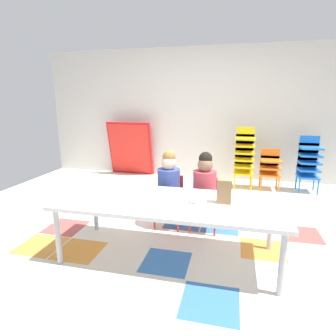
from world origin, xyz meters
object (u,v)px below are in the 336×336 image
(craft_table, at_px, (169,205))
(kid_chair_yellow_stack, at_px, (244,155))
(seated_child_middle_seat, at_px, (205,184))
(donut_powdered_on_plate, at_px, (194,200))
(folded_activity_table, at_px, (130,149))
(paper_plate_near_edge, at_px, (194,203))
(kid_chair_blue_stack, at_px, (309,161))
(kid_chair_orange_stack, at_px, (270,166))
(paper_bag_brown, at_px, (224,191))
(paper_plate_center_table, at_px, (112,194))
(seated_child_near_camera, at_px, (169,182))

(craft_table, height_order, kid_chair_yellow_stack, kid_chair_yellow_stack)
(seated_child_middle_seat, relative_size, donut_powdered_on_plate, 8.27)
(folded_activity_table, relative_size, paper_plate_near_edge, 6.04)
(kid_chair_blue_stack, bearing_deg, donut_powdered_on_plate, -121.47)
(kid_chair_yellow_stack, distance_m, kid_chair_orange_stack, 0.47)
(kid_chair_blue_stack, relative_size, folded_activity_table, 0.85)
(craft_table, height_order, kid_chair_orange_stack, kid_chair_orange_stack)
(paper_bag_brown, bearing_deg, paper_plate_center_table, -179.01)
(kid_chair_yellow_stack, height_order, paper_plate_center_table, kid_chair_yellow_stack)
(paper_plate_near_edge, xyz_separation_m, donut_powdered_on_plate, (0.00, 0.00, 0.02))
(kid_chair_yellow_stack, bearing_deg, seated_child_near_camera, -115.83)
(seated_child_middle_seat, height_order, paper_plate_near_edge, seated_child_middle_seat)
(seated_child_middle_seat, bearing_deg, seated_child_near_camera, -180.00)
(seated_child_near_camera, distance_m, donut_powdered_on_plate, 0.76)
(seated_child_middle_seat, height_order, kid_chair_orange_stack, seated_child_middle_seat)
(paper_bag_brown, relative_size, paper_plate_center_table, 1.22)
(paper_bag_brown, distance_m, donut_powdered_on_plate, 0.28)
(seated_child_middle_seat, bearing_deg, paper_plate_center_table, -144.57)
(seated_child_near_camera, distance_m, kid_chair_yellow_stack, 2.06)
(kid_chair_orange_stack, bearing_deg, kid_chair_yellow_stack, 179.87)
(paper_plate_near_edge, bearing_deg, donut_powdered_on_plate, 0.00)
(kid_chair_orange_stack, relative_size, paper_bag_brown, 3.09)
(craft_table, distance_m, folded_activity_table, 3.21)
(kid_chair_blue_stack, bearing_deg, paper_plate_center_table, -133.83)
(kid_chair_orange_stack, height_order, donut_powdered_on_plate, kid_chair_orange_stack)
(folded_activity_table, bearing_deg, paper_plate_center_table, -72.62)
(craft_table, bearing_deg, kid_chair_blue_stack, 54.72)
(seated_child_middle_seat, relative_size, folded_activity_table, 0.84)
(kid_chair_blue_stack, height_order, paper_plate_near_edge, kid_chair_blue_stack)
(kid_chair_yellow_stack, xyz_separation_m, kid_chair_orange_stack, (0.43, -0.00, -0.18))
(kid_chair_yellow_stack, relative_size, kid_chair_orange_stack, 1.53)
(kid_chair_yellow_stack, height_order, paper_plate_near_edge, kid_chair_yellow_stack)
(kid_chair_yellow_stack, bearing_deg, paper_bag_brown, -95.78)
(kid_chair_orange_stack, distance_m, kid_chair_blue_stack, 0.61)
(paper_plate_near_edge, distance_m, donut_powdered_on_plate, 0.02)
(kid_chair_blue_stack, distance_m, folded_activity_table, 3.26)
(seated_child_middle_seat, xyz_separation_m, paper_bag_brown, (0.23, -0.59, 0.12))
(kid_chair_orange_stack, height_order, kid_chair_blue_stack, kid_chair_blue_stack)
(seated_child_middle_seat, distance_m, donut_powdered_on_plate, 0.66)
(folded_activity_table, height_order, paper_plate_center_table, folded_activity_table)
(seated_child_middle_seat, relative_size, kid_chair_blue_stack, 1.00)
(paper_plate_near_edge, bearing_deg, kid_chair_orange_stack, 69.42)
(seated_child_middle_seat, distance_m, paper_plate_center_table, 1.05)
(kid_chair_blue_stack, relative_size, donut_powdered_on_plate, 8.30)
(folded_activity_table, bearing_deg, paper_bag_brown, -54.84)
(seated_child_near_camera, xyz_separation_m, paper_bag_brown, (0.65, -0.59, 0.12))
(seated_child_middle_seat, xyz_separation_m, paper_plate_center_table, (-0.85, -0.61, 0.02))
(kid_chair_yellow_stack, bearing_deg, paper_plate_center_table, -118.47)
(craft_table, relative_size, folded_activity_table, 1.91)
(folded_activity_table, xyz_separation_m, paper_bag_brown, (1.97, -2.80, 0.14))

